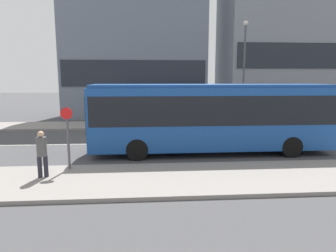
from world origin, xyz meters
The scene contains 11 objects.
ground_plane centered at (0.00, 0.00, 0.00)m, with size 120.00×120.00×0.00m, color #444447.
sidewalk_near centered at (0.00, -6.25, 0.07)m, with size 44.00×3.50×0.13m.
sidewalk_far centered at (0.00, 6.25, 0.07)m, with size 44.00×3.50×0.13m.
lane_centerline centered at (0.00, 0.00, 0.00)m, with size 41.80×0.16×0.01m.
apartment_block_left_tower centered at (-0.11, 12.56, 7.23)m, with size 12.65×6.19×14.48m.
apartment_block_right_tower centered at (16.32, 12.87, 10.02)m, with size 15.83×6.82×20.05m.
city_bus centered at (3.89, -2.34, 1.89)m, with size 11.33×2.62×3.29m.
parked_car_0 centered at (13.98, 3.51, 0.64)m, with size 3.96×1.73×1.36m.
pedestrian_near_stop centered at (-2.82, -5.92, 1.06)m, with size 0.34×0.34×1.65m.
bus_stop_sign centered at (-2.15, -5.00, 1.56)m, with size 0.44×0.12×2.42m.
street_lamp centered at (7.89, 5.04, 4.62)m, with size 0.36×0.36×7.44m.
Camera 1 is at (0.78, -16.34, 3.58)m, focal length 32.00 mm.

